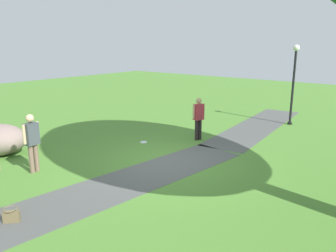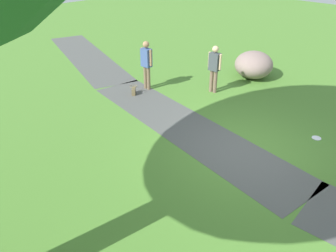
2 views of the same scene
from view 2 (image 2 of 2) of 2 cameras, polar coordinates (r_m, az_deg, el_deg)
ground_plane at (r=8.95m, az=12.90°, el=-4.02°), size 48.00×48.00×0.00m
footpath_segment_mid at (r=9.81m, az=2.94°, el=-0.08°), size 8.15×2.69×0.01m
footpath_segment_far at (r=16.44m, az=-13.62°, el=11.43°), size 8.16×3.88×0.01m
lawn_boulder at (r=13.73m, az=14.34°, el=10.05°), size 2.18×2.25×1.00m
woman_with_handbag at (r=12.03m, az=-3.67°, el=10.82°), size 0.52×0.26×1.74m
man_near_boulder at (r=11.85m, az=7.87°, el=10.06°), size 0.52×0.28×1.66m
handbag_on_grass at (r=11.90m, az=-5.84°, el=6.00°), size 0.38×0.38×0.31m
backpack_by_boulder at (r=14.29m, az=15.20°, el=9.37°), size 0.35×0.35×0.40m
frisbee_on_grass at (r=10.08m, az=23.87°, el=-1.88°), size 0.25×0.25×0.02m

